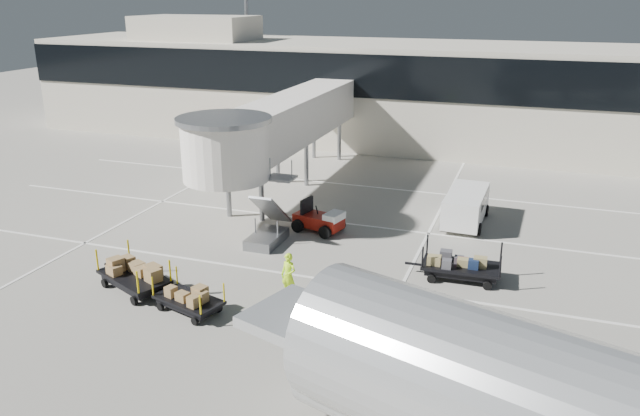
% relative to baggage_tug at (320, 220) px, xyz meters
% --- Properties ---
extents(ground, '(140.00, 140.00, 0.00)m').
position_rel_baggage_tug_xyz_m(ground, '(-0.56, -7.43, -0.62)').
color(ground, '#B0AC9E').
rests_on(ground, ground).
extents(lane_markings, '(40.00, 30.00, 0.02)m').
position_rel_baggage_tug_xyz_m(lane_markings, '(-1.22, 1.91, -0.61)').
color(lane_markings, white).
rests_on(lane_markings, ground).
extents(terminal, '(64.00, 12.11, 15.20)m').
position_rel_baggage_tug_xyz_m(terminal, '(-0.91, 22.51, 3.49)').
color(terminal, beige).
rests_on(terminal, ground).
extents(jet_bridge, '(5.70, 20.40, 6.03)m').
position_rel_baggage_tug_xyz_m(jet_bridge, '(-4.53, 4.84, 3.67)').
color(jet_bridge, white).
rests_on(jet_bridge, ground).
extents(baggage_tug, '(2.80, 2.15, 1.69)m').
position_rel_baggage_tug_xyz_m(baggage_tug, '(0.00, 0.00, 0.00)').
color(baggage_tug, maroon).
rests_on(baggage_tug, ground).
extents(suitcase_cart, '(4.16, 1.81, 1.62)m').
position_rel_baggage_tug_xyz_m(suitcase_cart, '(7.77, -3.41, -0.04)').
color(suitcase_cart, black).
rests_on(suitcase_cart, ground).
extents(box_cart_near, '(3.48, 2.12, 1.34)m').
position_rel_baggage_tug_xyz_m(box_cart_near, '(-2.00, -9.84, -0.11)').
color(box_cart_near, black).
rests_on(box_cart_near, ground).
extents(box_cart_far, '(4.09, 2.86, 1.60)m').
position_rel_baggage_tug_xyz_m(box_cart_far, '(-5.07, -8.98, 0.02)').
color(box_cart_far, black).
rests_on(box_cart_far, ground).
extents(ground_worker, '(0.78, 0.61, 1.89)m').
position_rel_baggage_tug_xyz_m(ground_worker, '(1.23, -7.39, 0.33)').
color(ground_worker, '#B2EE19').
rests_on(ground_worker, ground).
extents(minivan, '(2.20, 4.75, 1.78)m').
position_rel_baggage_tug_xyz_m(minivan, '(7.03, 3.91, 0.45)').
color(minivan, white).
rests_on(minivan, ground).
extents(belt_loader, '(4.21, 2.34, 1.92)m').
position_rel_baggage_tug_xyz_m(belt_loader, '(-13.79, 16.58, 0.12)').
color(belt_loader, maroon).
rests_on(belt_loader, ground).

